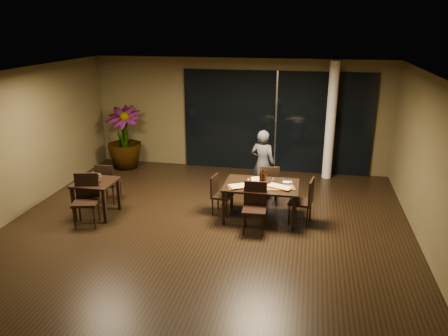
# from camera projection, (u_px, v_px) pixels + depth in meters

# --- Properties ---
(ground) EXTENTS (8.00, 8.00, 0.00)m
(ground) POSITION_uv_depth(u_px,v_px,m) (205.00, 231.00, 8.54)
(ground) COLOR black
(ground) RESTS_ON ground
(wall_back) EXTENTS (8.00, 0.10, 3.00)m
(wall_back) POSITION_uv_depth(u_px,v_px,m) (239.00, 114.00, 11.82)
(wall_back) COLOR #4A4227
(wall_back) RESTS_ON ground
(wall_front) EXTENTS (8.00, 0.10, 3.00)m
(wall_front) POSITION_uv_depth(u_px,v_px,m) (105.00, 277.00, 4.30)
(wall_front) COLOR #4A4227
(wall_front) RESTS_ON ground
(wall_left) EXTENTS (0.10, 8.00, 3.00)m
(wall_left) POSITION_uv_depth(u_px,v_px,m) (9.00, 146.00, 8.82)
(wall_left) COLOR #4A4227
(wall_left) RESTS_ON ground
(wall_right) EXTENTS (0.10, 8.00, 3.00)m
(wall_right) POSITION_uv_depth(u_px,v_px,m) (438.00, 172.00, 7.30)
(wall_right) COLOR #4A4227
(wall_right) RESTS_ON ground
(ceiling) EXTENTS (8.00, 8.00, 0.04)m
(ceiling) POSITION_uv_depth(u_px,v_px,m) (202.00, 74.00, 7.57)
(ceiling) COLOR white
(ceiling) RESTS_ON wall_back
(window_panel) EXTENTS (5.00, 0.06, 2.70)m
(window_panel) POSITION_uv_depth(u_px,v_px,m) (276.00, 122.00, 11.60)
(window_panel) COLOR black
(window_panel) RESTS_ON ground
(column) EXTENTS (0.24, 0.24, 3.00)m
(column) POSITION_uv_depth(u_px,v_px,m) (331.00, 121.00, 11.00)
(column) COLOR silver
(column) RESTS_ON ground
(main_table) EXTENTS (1.50, 1.00, 0.75)m
(main_table) POSITION_uv_depth(u_px,v_px,m) (261.00, 188.00, 8.88)
(main_table) COLOR black
(main_table) RESTS_ON ground
(side_table) EXTENTS (0.80, 0.80, 0.75)m
(side_table) POSITION_uv_depth(u_px,v_px,m) (96.00, 187.00, 9.07)
(side_table) COLOR black
(side_table) RESTS_ON ground
(chair_main_far) EXTENTS (0.49, 0.49, 0.93)m
(chair_main_far) POSITION_uv_depth(u_px,v_px,m) (269.00, 183.00, 9.60)
(chair_main_far) COLOR black
(chair_main_far) RESTS_ON ground
(chair_main_near) EXTENTS (0.47, 0.47, 0.97)m
(chair_main_near) POSITION_uv_depth(u_px,v_px,m) (255.00, 204.00, 8.43)
(chair_main_near) COLOR black
(chair_main_near) RESTS_ON ground
(chair_main_left) EXTENTS (0.45, 0.45, 0.84)m
(chair_main_left) POSITION_uv_depth(u_px,v_px,m) (219.00, 192.00, 9.20)
(chair_main_left) COLOR black
(chair_main_left) RESTS_ON ground
(chair_main_right) EXTENTS (0.50, 0.50, 0.95)m
(chair_main_right) POSITION_uv_depth(u_px,v_px,m) (305.00, 199.00, 8.71)
(chair_main_right) COLOR black
(chair_main_right) RESTS_ON ground
(chair_side_far) EXTENTS (0.44, 0.44, 0.92)m
(chair_side_far) POSITION_uv_depth(u_px,v_px,m) (107.00, 181.00, 9.72)
(chair_side_far) COLOR black
(chair_side_far) RESTS_ON ground
(chair_side_near) EXTENTS (0.58, 0.58, 1.03)m
(chair_side_near) POSITION_uv_depth(u_px,v_px,m) (86.00, 196.00, 8.71)
(chair_side_near) COLOR black
(chair_side_near) RESTS_ON ground
(diner) EXTENTS (0.63, 0.51, 1.60)m
(diner) POSITION_uv_depth(u_px,v_px,m) (263.00, 164.00, 9.95)
(diner) COLOR #2C2E31
(diner) RESTS_ON ground
(potted_plant) EXTENTS (1.01, 1.01, 1.71)m
(potted_plant) POSITION_uv_depth(u_px,v_px,m) (124.00, 138.00, 12.00)
(potted_plant) COLOR #194C19
(potted_plant) RESTS_ON ground
(pizza_board_left) EXTENTS (0.67, 0.49, 0.01)m
(pizza_board_left) POSITION_uv_depth(u_px,v_px,m) (243.00, 187.00, 8.72)
(pizza_board_left) COLOR #472817
(pizza_board_left) RESTS_ON main_table
(pizza_board_right) EXTENTS (0.65, 0.43, 0.01)m
(pizza_board_right) POSITION_uv_depth(u_px,v_px,m) (280.00, 188.00, 8.66)
(pizza_board_right) COLOR #483017
(pizza_board_right) RESTS_ON main_table
(oblong_pizza_left) EXTENTS (0.57, 0.46, 0.02)m
(oblong_pizza_left) POSITION_uv_depth(u_px,v_px,m) (243.00, 186.00, 8.72)
(oblong_pizza_left) COLOR maroon
(oblong_pizza_left) RESTS_ON pizza_board_left
(oblong_pizza_right) EXTENTS (0.51, 0.37, 0.02)m
(oblong_pizza_right) POSITION_uv_depth(u_px,v_px,m) (280.00, 187.00, 8.65)
(oblong_pizza_right) COLOR maroon
(oblong_pizza_right) RESTS_ON pizza_board_right
(round_pizza) EXTENTS (0.31, 0.31, 0.01)m
(round_pizza) POSITION_uv_depth(u_px,v_px,m) (257.00, 179.00, 9.11)
(round_pizza) COLOR red
(round_pizza) RESTS_ON main_table
(bottle_a) EXTENTS (0.06, 0.06, 0.27)m
(bottle_a) POSITION_uv_depth(u_px,v_px,m) (261.00, 178.00, 8.83)
(bottle_a) COLOR black
(bottle_a) RESTS_ON main_table
(bottle_b) EXTENTS (0.06, 0.06, 0.29)m
(bottle_b) POSITION_uv_depth(u_px,v_px,m) (265.00, 177.00, 8.83)
(bottle_b) COLOR black
(bottle_b) RESTS_ON main_table
(bottle_c) EXTENTS (0.07, 0.07, 0.30)m
(bottle_c) POSITION_uv_depth(u_px,v_px,m) (263.00, 176.00, 8.88)
(bottle_c) COLOR black
(bottle_c) RESTS_ON main_table
(tumbler_left) EXTENTS (0.08, 0.08, 0.09)m
(tumbler_left) POSITION_uv_depth(u_px,v_px,m) (249.00, 180.00, 8.97)
(tumbler_left) COLOR white
(tumbler_left) RESTS_ON main_table
(tumbler_right) EXTENTS (0.08, 0.08, 0.10)m
(tumbler_right) POSITION_uv_depth(u_px,v_px,m) (272.00, 181.00, 8.91)
(tumbler_right) COLOR white
(tumbler_right) RESTS_ON main_table
(napkin_near) EXTENTS (0.20, 0.13, 0.01)m
(napkin_near) POSITION_uv_depth(u_px,v_px,m) (287.00, 188.00, 8.65)
(napkin_near) COLOR white
(napkin_near) RESTS_ON main_table
(napkin_far) EXTENTS (0.19, 0.13, 0.01)m
(napkin_far) POSITION_uv_depth(u_px,v_px,m) (287.00, 182.00, 8.96)
(napkin_far) COLOR white
(napkin_far) RESTS_ON main_table
(wine_glass_a) EXTENTS (0.07, 0.07, 0.16)m
(wine_glass_a) POSITION_uv_depth(u_px,v_px,m) (94.00, 176.00, 9.12)
(wine_glass_a) COLOR white
(wine_glass_a) RESTS_ON side_table
(wine_glass_b) EXTENTS (0.08, 0.08, 0.19)m
(wine_glass_b) POSITION_uv_depth(u_px,v_px,m) (100.00, 178.00, 8.95)
(wine_glass_b) COLOR white
(wine_glass_b) RESTS_ON side_table
(side_napkin) EXTENTS (0.20, 0.15, 0.01)m
(side_napkin) POSITION_uv_depth(u_px,v_px,m) (92.00, 184.00, 8.85)
(side_napkin) COLOR silver
(side_napkin) RESTS_ON side_table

